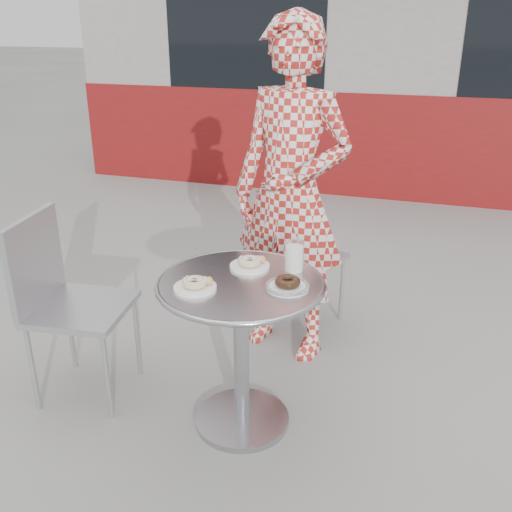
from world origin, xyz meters
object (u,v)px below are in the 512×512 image
(chair_far, at_px, (301,284))
(milk_cup, at_px, (294,257))
(seated_person, at_px, (291,195))
(plate_far, at_px, (250,263))
(plate_near, at_px, (196,285))
(chair_left, at_px, (83,342))
(bistro_table, at_px, (241,318))
(plate_checker, at_px, (288,285))

(chair_far, relative_size, milk_cup, 6.24)
(seated_person, xyz_separation_m, plate_far, (-0.03, -0.55, -0.14))
(plate_far, distance_m, plate_near, 0.29)
(chair_left, bearing_deg, plate_near, -107.71)
(chair_far, bearing_deg, seated_person, 109.71)
(chair_left, xyz_separation_m, plate_near, (0.63, -0.11, 0.44))
(bistro_table, height_order, plate_near, plate_near)
(milk_cup, bearing_deg, bistro_table, -136.19)
(plate_far, bearing_deg, plate_near, -117.65)
(bistro_table, relative_size, plate_checker, 4.00)
(chair_far, relative_size, seated_person, 0.47)
(bistro_table, distance_m, plate_far, 0.23)
(plate_checker, bearing_deg, chair_left, 179.94)
(chair_left, height_order, plate_near, chair_left)
(chair_far, height_order, chair_left, chair_left)
(milk_cup, bearing_deg, chair_left, -169.95)
(plate_far, relative_size, plate_checker, 0.97)
(chair_left, distance_m, plate_far, 0.89)
(plate_far, bearing_deg, chair_left, -169.28)
(plate_far, height_order, milk_cup, milk_cup)
(bistro_table, distance_m, seated_person, 0.77)
(plate_near, distance_m, plate_checker, 0.35)
(plate_far, height_order, plate_checker, same)
(chair_far, bearing_deg, chair_left, 71.33)
(plate_near, bearing_deg, plate_far, 62.35)
(plate_far, height_order, plate_near, same)
(seated_person, bearing_deg, plate_checker, -61.22)
(seated_person, distance_m, plate_near, 0.84)
(plate_near, distance_m, milk_cup, 0.43)
(seated_person, bearing_deg, milk_cup, -58.87)
(plate_near, bearing_deg, milk_cup, 41.63)
(seated_person, xyz_separation_m, plate_near, (-0.16, -0.81, -0.14))
(bistro_table, height_order, seated_person, seated_person)
(chair_left, relative_size, seated_person, 0.51)
(chair_left, xyz_separation_m, plate_far, (0.77, 0.15, 0.44))
(plate_far, xyz_separation_m, plate_near, (-0.14, -0.26, -0.00))
(bistro_table, distance_m, chair_left, 0.81)
(chair_left, bearing_deg, seated_person, -56.50)
(chair_far, distance_m, plate_near, 1.17)
(bistro_table, height_order, chair_left, chair_left)
(seated_person, relative_size, plate_checker, 9.85)
(chair_far, xyz_separation_m, plate_checker, (0.16, -0.95, 0.45))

